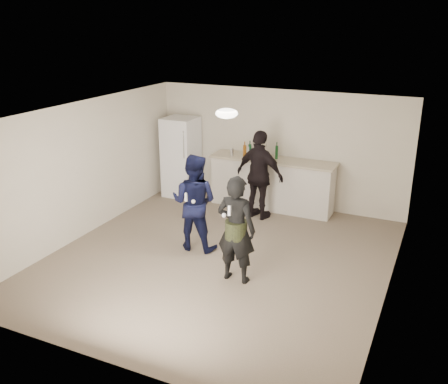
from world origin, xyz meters
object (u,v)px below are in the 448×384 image
at_px(counter, 272,185).
at_px(man, 194,202).
at_px(shaker, 232,152).
at_px(fridge, 181,157).
at_px(spectator, 260,175).
at_px(woman, 236,229).

relative_size(counter, man, 1.51).
bearing_deg(man, counter, -107.94).
height_order(counter, shaker, shaker).
bearing_deg(fridge, spectator, -14.96).
xyz_separation_m(counter, shaker, (-0.87, -0.14, 0.65)).
xyz_separation_m(counter, fridge, (-2.16, -0.07, 0.38)).
height_order(fridge, shaker, fridge).
relative_size(woman, spectator, 0.94).
distance_m(woman, spectator, 2.62).
height_order(fridge, woman, fridge).
distance_m(counter, spectator, 0.74).
bearing_deg(spectator, counter, -80.94).
bearing_deg(spectator, man, 86.26).
height_order(counter, woman, woman).
xyz_separation_m(shaker, man, (0.30, -2.30, -0.31)).
bearing_deg(man, fridge, -60.80).
height_order(shaker, spectator, spectator).
distance_m(counter, fridge, 2.19).
bearing_deg(spectator, shaker, -18.27).
height_order(man, woman, man).
distance_m(man, woman, 1.35).
bearing_deg(man, spectator, -111.18).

